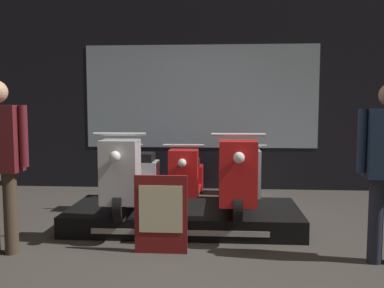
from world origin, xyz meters
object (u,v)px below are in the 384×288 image
at_px(scooter_display_left, 132,177).
at_px(scooter_display_right, 236,178).
at_px(scooter_backrow_0, 132,178).
at_px(scooter_backrow_2, 243,179).
at_px(price_sign_board, 161,214).
at_px(scooter_backrow_1, 187,178).

distance_m(scooter_display_left, scooter_display_right, 1.20).
bearing_deg(scooter_display_right, scooter_backrow_0, 139.63).
bearing_deg(scooter_display_left, scooter_display_right, 0.00).
xyz_separation_m(scooter_backrow_0, scooter_backrow_2, (1.61, 0.00, 0.00)).
xyz_separation_m(scooter_backrow_2, price_sign_board, (-0.89, -2.10, 0.03)).
distance_m(scooter_backrow_0, scooter_backrow_1, 0.81).
bearing_deg(price_sign_board, scooter_backrow_2, 67.09).
relative_size(scooter_display_right, scooter_backrow_0, 1.00).
bearing_deg(price_sign_board, scooter_backrow_1, 87.75).
relative_size(scooter_display_left, scooter_backrow_2, 1.00).
height_order(scooter_backrow_1, scooter_backrow_2, same).
bearing_deg(price_sign_board, scooter_display_left, 118.02).
height_order(scooter_display_right, scooter_backrow_2, scooter_display_right).
bearing_deg(scooter_display_right, price_sign_board, -130.91).
relative_size(scooter_backrow_0, scooter_backrow_1, 1.00).
bearing_deg(price_sign_board, scooter_display_right, 49.09).
bearing_deg(scooter_display_right, scooter_backrow_2, 83.29).
relative_size(scooter_backrow_0, price_sign_board, 2.25).
xyz_separation_m(scooter_display_left, scooter_backrow_2, (1.35, 1.25, -0.23)).
xyz_separation_m(scooter_display_right, price_sign_board, (-0.74, -0.86, -0.21)).
height_order(scooter_display_left, scooter_display_right, same).
relative_size(scooter_display_right, price_sign_board, 2.25).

